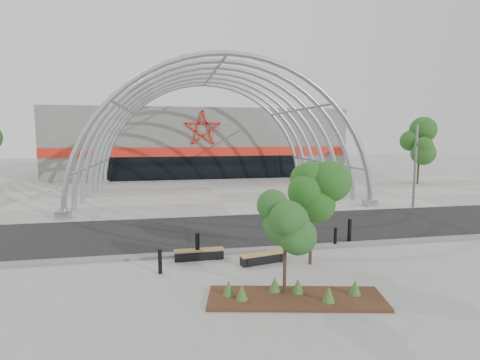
{
  "coord_description": "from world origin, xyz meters",
  "views": [
    {
      "loc": [
        -3.72,
        -15.52,
        5.05
      ],
      "look_at": [
        0.0,
        4.0,
        2.6
      ],
      "focal_mm": 28.0,
      "sensor_mm": 36.0,
      "label": 1
    }
  ],
  "objects_px": {
    "signal_pole": "(415,165)",
    "bench_0": "(199,255)",
    "street_tree_0": "(285,220)",
    "bollard_2": "(298,240)",
    "street_tree_1": "(312,194)",
    "bench_1": "(263,258)"
  },
  "relations": [
    {
      "from": "street_tree_0",
      "to": "street_tree_1",
      "type": "height_order",
      "value": "street_tree_1"
    },
    {
      "from": "street_tree_0",
      "to": "street_tree_1",
      "type": "distance_m",
      "value": 3.17
    },
    {
      "from": "street_tree_1",
      "to": "bollard_2",
      "type": "relative_size",
      "value": 3.43
    },
    {
      "from": "signal_pole",
      "to": "street_tree_1",
      "type": "height_order",
      "value": "signal_pole"
    },
    {
      "from": "street_tree_1",
      "to": "street_tree_0",
      "type": "bearing_deg",
      "value": -126.07
    },
    {
      "from": "signal_pole",
      "to": "bollard_2",
      "type": "bearing_deg",
      "value": -144.58
    },
    {
      "from": "bollard_2",
      "to": "bench_0",
      "type": "bearing_deg",
      "value": -179.42
    },
    {
      "from": "signal_pole",
      "to": "bench_0",
      "type": "bearing_deg",
      "value": -152.56
    },
    {
      "from": "signal_pole",
      "to": "bench_0",
      "type": "xyz_separation_m",
      "value": [
        -15.33,
        -7.96,
        -2.77
      ]
    },
    {
      "from": "street_tree_1",
      "to": "bollard_2",
      "type": "height_order",
      "value": "street_tree_1"
    },
    {
      "from": "street_tree_1",
      "to": "bench_1",
      "type": "distance_m",
      "value": 3.14
    },
    {
      "from": "street_tree_0",
      "to": "bollard_2",
      "type": "bearing_deg",
      "value": 65.03
    },
    {
      "from": "bench_0",
      "to": "bench_1",
      "type": "relative_size",
      "value": 1.02
    },
    {
      "from": "signal_pole",
      "to": "street_tree_1",
      "type": "xyz_separation_m",
      "value": [
        -11.11,
        -9.31,
        -0.21
      ]
    },
    {
      "from": "street_tree_0",
      "to": "street_tree_1",
      "type": "bearing_deg",
      "value": 53.93
    },
    {
      "from": "bench_1",
      "to": "street_tree_1",
      "type": "bearing_deg",
      "value": -14.52
    },
    {
      "from": "bench_0",
      "to": "bollard_2",
      "type": "relative_size",
      "value": 1.8
    },
    {
      "from": "bollard_2",
      "to": "signal_pole",
      "type": "bearing_deg",
      "value": 35.42
    },
    {
      "from": "signal_pole",
      "to": "bollard_2",
      "type": "xyz_separation_m",
      "value": [
        -11.14,
        -7.92,
        -2.41
      ]
    },
    {
      "from": "street_tree_0",
      "to": "bollard_2",
      "type": "xyz_separation_m",
      "value": [
        1.83,
        3.93,
        -1.88
      ]
    },
    {
      "from": "signal_pole",
      "to": "street_tree_0",
      "type": "height_order",
      "value": "signal_pole"
    },
    {
      "from": "signal_pole",
      "to": "street_tree_1",
      "type": "relative_size",
      "value": 1.48
    }
  ]
}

